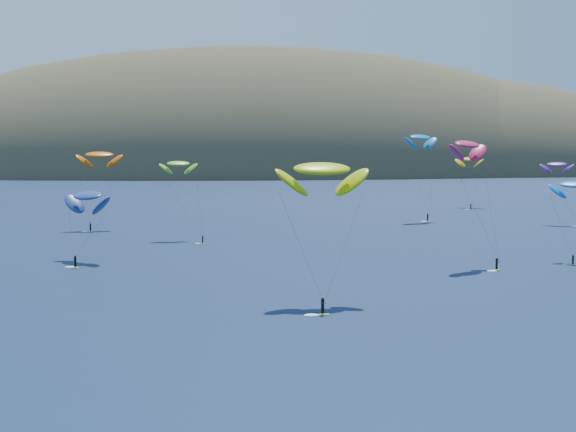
# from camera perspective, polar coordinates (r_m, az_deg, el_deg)

# --- Properties ---
(island) EXTENTS (730.00, 300.00, 210.00)m
(island) POSITION_cam_1_polar(r_m,az_deg,el_deg) (610.37, -0.57, 2.16)
(island) COLOR #3D3526
(island) RESTS_ON ground
(kitesurfer_1) EXTENTS (10.69, 10.83, 20.64)m
(kitesurfer_1) POSITION_cam_1_polar(r_m,az_deg,el_deg) (197.79, -13.27, 4.26)
(kitesurfer_1) COLOR #B0FA1B
(kitesurfer_1) RESTS_ON ground
(kitesurfer_2) EXTENTS (11.97, 13.27, 20.24)m
(kitesurfer_2) POSITION_cam_1_polar(r_m,az_deg,el_deg) (103.28, 2.43, 3.37)
(kitesurfer_2) COLOR #B0FA1B
(kitesurfer_2) RESTS_ON ground
(kitesurfer_3) EXTENTS (9.52, 11.99, 18.25)m
(kitesurfer_3) POSITION_cam_1_polar(r_m,az_deg,el_deg) (173.22, -7.80, 3.71)
(kitesurfer_3) COLOR #B0FA1B
(kitesurfer_3) RESTS_ON ground
(kitesurfer_4) EXTENTS (11.48, 9.08, 25.08)m
(kitesurfer_4) POSITION_cam_1_polar(r_m,az_deg,el_deg) (216.68, 9.40, 5.54)
(kitesurfer_4) COLOR #B0FA1B
(kitesurfer_4) RESTS_ON ground
(kitesurfer_5) EXTENTS (8.95, 9.50, 15.52)m
(kitesurfer_5) POSITION_cam_1_polar(r_m,az_deg,el_deg) (147.78, 19.72, 2.12)
(kitesurfer_5) COLOR #B0FA1B
(kitesurfer_5) RESTS_ON ground
(kitesurfer_6) EXTENTS (8.44, 12.32, 17.37)m
(kitesurfer_6) POSITION_cam_1_polar(r_m,az_deg,el_deg) (215.04, 18.58, 3.50)
(kitesurfer_6) COLOR #B0FA1B
(kitesurfer_6) RESTS_ON ground
(kitesurfer_9) EXTENTS (9.83, 11.69, 22.74)m
(kitesurfer_9) POSITION_cam_1_polar(r_m,az_deg,el_deg) (136.74, 12.64, 4.98)
(kitesurfer_9) COLOR #B0FA1B
(kitesurfer_9) RESTS_ON ground
(kitesurfer_10) EXTENTS (10.90, 15.85, 14.20)m
(kitesurfer_10) POSITION_cam_1_polar(r_m,az_deg,el_deg) (143.98, -14.08, 1.41)
(kitesurfer_10) COLOR #B0FA1B
(kitesurfer_10) RESTS_ON ground
(kitesurfer_11) EXTENTS (9.52, 15.85, 18.06)m
(kitesurfer_11) POSITION_cam_1_polar(r_m,az_deg,el_deg) (267.30, 12.77, 3.97)
(kitesurfer_11) COLOR #B0FA1B
(kitesurfer_11) RESTS_ON ground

